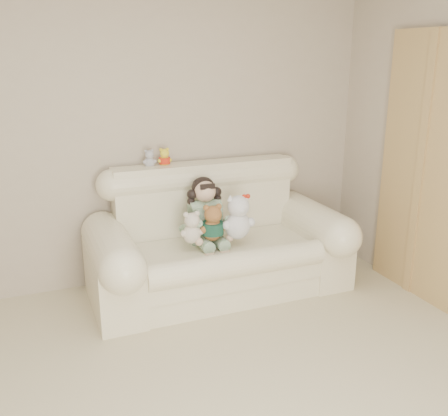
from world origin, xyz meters
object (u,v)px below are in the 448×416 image
Objects in this scene: sofa at (219,232)px; brown_teddy at (213,219)px; cream_teddy at (192,224)px; white_cat at (238,212)px; seated_child at (205,210)px.

sofa is 6.04× the size of brown_teddy.
white_cat is at bearing -21.62° from cream_teddy.
white_cat is (0.10, -0.15, 0.20)m from sofa.
seated_child is (-0.10, 0.08, 0.18)m from sofa.
seated_child is at bearing 119.78° from white_cat.
white_cat is (0.19, -0.23, 0.02)m from seated_child.
seated_child is at bearing 139.94° from sofa.
sofa is 3.81× the size of seated_child.
cream_teddy is at bearing -158.65° from sofa.
brown_teddy is 0.80× the size of white_cat.
sofa is at bearing -39.75° from seated_child.
sofa is at bearing 5.69° from cream_teddy.
seated_child reaches higher than white_cat.
brown_teddy is at bearing -17.10° from cream_teddy.
sofa is at bearing 23.06° from brown_teddy.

